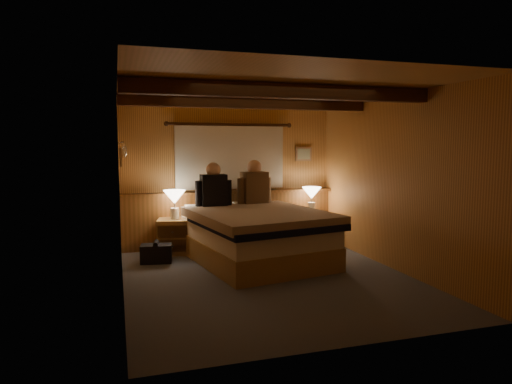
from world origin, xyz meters
name	(u,v)px	position (x,y,z in m)	size (l,w,h in m)	color
floor	(269,278)	(0.00, 0.00, 0.00)	(4.20, 4.20, 0.00)	#4A4F58
ceiling	(269,89)	(0.00, 0.00, 2.40)	(4.20, 4.20, 0.00)	tan
wall_back	(229,175)	(0.00, 2.10, 1.20)	(3.60, 3.60, 0.00)	#D4984C
wall_left	(120,190)	(-1.80, 0.00, 1.20)	(4.20, 4.20, 0.00)	#D4984C
wall_right	(393,182)	(1.80, 0.00, 1.20)	(4.20, 4.20, 0.00)	#D4984C
wall_front	(350,208)	(0.00, -2.10, 1.20)	(3.60, 3.60, 0.00)	#D4984C
wainscot	(231,217)	(0.00, 2.04, 0.49)	(3.60, 0.23, 0.94)	brown
curtain_window	(230,156)	(0.00, 2.03, 1.52)	(2.18, 0.09, 1.11)	#432510
ceiling_beams	(265,98)	(0.00, 0.15, 2.31)	(3.60, 1.65, 0.16)	#432510
coat_rail	(124,148)	(-1.72, 1.58, 1.67)	(0.05, 0.55, 0.24)	silver
framed_print	(304,154)	(1.35, 2.08, 1.55)	(0.30, 0.04, 0.25)	#A87A54
bed	(256,235)	(0.10, 0.87, 0.40)	(2.05, 2.49, 0.76)	#AB7C49
nightstand_left	(174,236)	(-0.99, 1.75, 0.27)	(0.58, 0.54, 0.55)	#AB7C49
nightstand_right	(310,228)	(1.35, 1.74, 0.28)	(0.58, 0.54, 0.56)	#AB7C49
lamp_left	(174,199)	(-0.98, 1.76, 0.87)	(0.35, 0.35, 0.46)	silver
lamp_right	(312,194)	(1.36, 1.72, 0.86)	(0.33, 0.33, 0.43)	silver
person_left	(214,188)	(-0.39, 1.56, 1.04)	(0.58, 0.25, 0.71)	black
person_right	(254,185)	(0.32, 1.69, 1.05)	(0.60, 0.31, 0.74)	#513820
duffel_bag	(156,253)	(-1.32, 1.24, 0.14)	(0.48, 0.33, 0.32)	black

